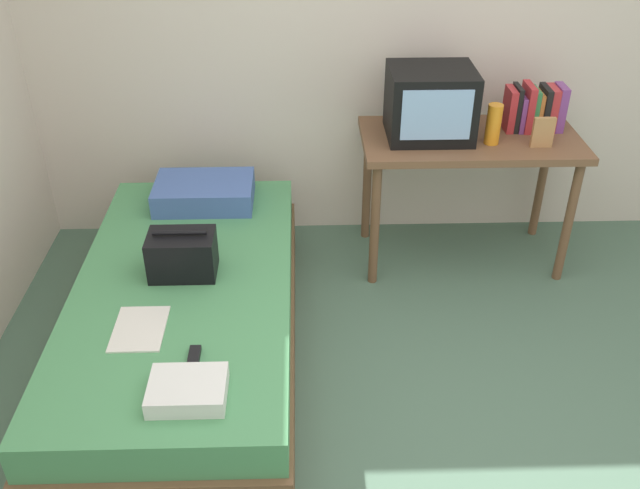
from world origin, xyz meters
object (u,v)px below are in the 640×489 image
(picture_frame, at_px, (543,132))
(remote_silver, at_px, (156,261))
(bed, at_px, (188,319))
(magazine, at_px, (139,329))
(water_bottle, at_px, (494,124))
(pillow, at_px, (204,192))
(book_row, at_px, (535,109))
(handbag, at_px, (182,254))
(tv, at_px, (430,103))
(desk, at_px, (469,153))
(folded_towel, at_px, (188,390))
(remote_dark, at_px, (193,360))

(picture_frame, xyz_separation_m, remote_silver, (-1.92, -0.54, -0.39))
(bed, height_order, magazine, magazine)
(water_bottle, bearing_deg, pillow, -179.59)
(book_row, distance_m, pillow, 1.82)
(handbag, height_order, remote_silver, handbag)
(tv, xyz_separation_m, magazine, (-1.35, -1.19, -0.50))
(pillow, bearing_deg, desk, 4.04)
(tv, xyz_separation_m, pillow, (-1.20, -0.12, -0.44))
(tv, xyz_separation_m, remote_silver, (-1.36, -0.70, -0.49))
(folded_towel, bearing_deg, tv, 55.20)
(picture_frame, distance_m, pillow, 1.79)
(bed, bearing_deg, tv, 34.78)
(picture_frame, distance_m, folded_towel, 2.21)
(desk, distance_m, remote_silver, 1.75)
(pillow, bearing_deg, folded_towel, -86.16)
(folded_towel, bearing_deg, desk, 49.58)
(pillow, height_order, remote_silver, pillow)
(pillow, distance_m, remote_silver, 0.60)
(remote_dark, bearing_deg, bed, 102.10)
(picture_frame, xyz_separation_m, magazine, (-1.91, -1.03, -0.40))
(desk, bearing_deg, tv, 174.88)
(picture_frame, relative_size, remote_dark, 1.02)
(handbag, distance_m, remote_dark, 0.63)
(tv, distance_m, pillow, 1.28)
(book_row, distance_m, folded_towel, 2.39)
(handbag, bearing_deg, magazine, -107.83)
(picture_frame, height_order, remote_dark, picture_frame)
(water_bottle, height_order, handbag, water_bottle)
(tv, relative_size, remote_dark, 2.82)
(bed, height_order, pillow, pillow)
(tv, bearing_deg, remote_dark, -128.34)
(book_row, bearing_deg, picture_frame, -94.42)
(book_row, xyz_separation_m, remote_dark, (-1.68, -1.46, -0.43))
(magazine, bearing_deg, book_row, 33.12)
(picture_frame, xyz_separation_m, remote_dark, (-1.66, -1.23, -0.39))
(desk, distance_m, pillow, 1.44)
(water_bottle, bearing_deg, folded_towel, -133.87)
(bed, bearing_deg, folded_towel, -80.57)
(water_bottle, xyz_separation_m, handbag, (-1.53, -0.67, -0.33))
(remote_dark, bearing_deg, magazine, 140.03)
(picture_frame, height_order, folded_towel, picture_frame)
(desk, relative_size, folded_towel, 4.14)
(desk, relative_size, magazine, 4.00)
(desk, relative_size, tv, 2.64)
(book_row, bearing_deg, magazine, -146.88)
(pillow, bearing_deg, bed, -91.87)
(magazine, distance_m, remote_dark, 0.32)
(tv, relative_size, handbag, 1.47)
(book_row, height_order, picture_frame, book_row)
(bed, distance_m, desk, 1.73)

